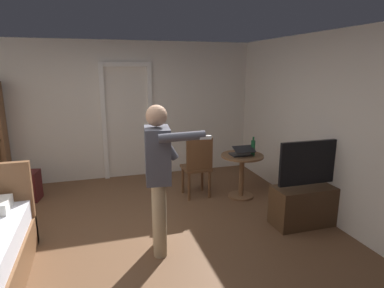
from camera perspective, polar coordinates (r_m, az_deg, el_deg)
The scene contains 12 objects.
ground_plane at distance 3.98m, azimuth -11.61°, elevation -17.82°, with size 5.98×5.98×0.00m, color brown.
wall_back at distance 6.16m, azimuth -14.54°, elevation 5.60°, with size 5.67×0.12×2.51m, color silver.
wall_right at distance 4.61m, azimuth 24.29°, elevation 2.31°, with size 0.12×5.52×2.51m, color silver.
doorway_frame at distance 6.11m, azimuth -11.32°, elevation 5.40°, with size 0.93×0.08×2.13m.
tv_flatscreen at distance 4.62m, azimuth 19.98°, elevation -9.13°, with size 1.00×0.40×1.14m.
side_table at distance 5.21m, azimuth 8.74°, elevation -4.30°, with size 0.66×0.66×0.70m.
laptop at distance 5.09m, azimuth 8.75°, elevation -1.48°, with size 0.32×0.33×0.16m.
bottle_on_table at distance 5.11m, azimuth 10.68°, elevation -0.65°, with size 0.06×0.06×0.30m.
wooden_chair at distance 5.12m, azimuth 0.97°, elevation -3.64°, with size 0.43×0.43×0.99m.
person_blue_shirt at distance 3.53m, azimuth -5.83°, elevation -4.65°, with size 0.65×0.59×1.67m.
suitcase_dark at distance 5.77m, azimuth -28.18°, elevation -6.57°, with size 0.61×0.30×0.47m, color #4C1919.
suitcase_small at distance 5.78m, azimuth -28.24°, elevation -7.16°, with size 0.48×0.38×0.35m, color black.
Camera 1 is at (-0.23, -3.41, 2.05)m, focal length 30.35 mm.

